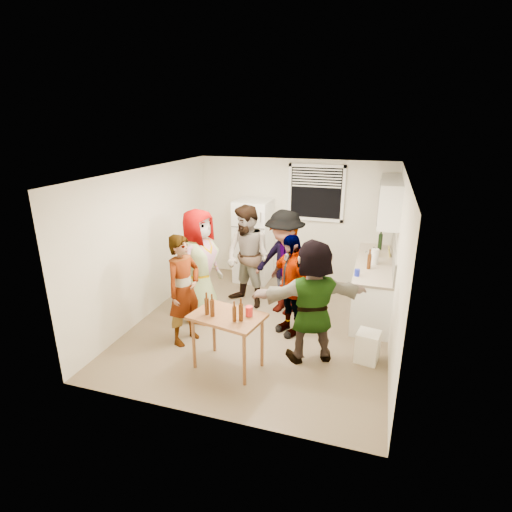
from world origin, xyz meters
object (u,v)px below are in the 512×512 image
(guest_grey, at_px, (202,317))
(guest_back_left, at_px, (248,304))
(guest_back_right, at_px, (283,312))
(guest_orange, at_px, (310,357))
(beer_bottle_counter, at_px, (368,269))
(red_cup, at_px, (249,316))
(kettle, at_px, (373,256))
(guest_black, at_px, (289,331))
(beer_bottle_table, at_px, (235,321))
(wine_bottle, at_px, (379,249))
(trash_bin, at_px, (368,345))
(guest_stripe, at_px, (187,340))
(serving_table, at_px, (229,366))
(blue_cup, at_px, (357,276))
(refrigerator, at_px, (253,241))

(guest_grey, relative_size, guest_back_left, 1.03)
(guest_grey, bearing_deg, guest_back_left, -28.27)
(guest_back_right, xyz_separation_m, guest_orange, (0.71, -1.28, 0.00))
(beer_bottle_counter, bearing_deg, red_cup, -125.94)
(kettle, xyz_separation_m, guest_black, (-1.17, -1.51, -0.90))
(red_cup, bearing_deg, beer_bottle_table, -123.89)
(kettle, xyz_separation_m, beer_bottle_counter, (-0.05, -0.67, -0.00))
(wine_bottle, xyz_separation_m, beer_bottle_table, (-1.70, -3.28, -0.11))
(beer_bottle_counter, xyz_separation_m, guest_orange, (-0.67, -1.48, -0.90))
(trash_bin, distance_m, guest_grey, 2.83)
(guest_stripe, distance_m, guest_orange, 1.90)
(serving_table, relative_size, beer_bottle_table, 4.53)
(kettle, bearing_deg, guest_grey, -159.09)
(red_cup, xyz_separation_m, guest_black, (0.30, 1.11, -0.79))
(blue_cup, bearing_deg, guest_back_right, 171.00)
(refrigerator, xyz_separation_m, guest_back_left, (0.28, -1.20, -0.85))
(wine_bottle, xyz_separation_m, guest_back_right, (-1.53, -1.32, -0.90))
(guest_orange, bearing_deg, trash_bin, 166.97)
(beer_bottle_table, bearing_deg, wine_bottle, 62.55)
(guest_grey, bearing_deg, serving_table, -130.19)
(kettle, relative_size, guest_black, 0.13)
(guest_stripe, relative_size, guest_back_left, 0.92)
(serving_table, distance_m, guest_back_left, 1.97)
(kettle, height_order, serving_table, kettle)
(kettle, distance_m, guest_orange, 2.44)
(trash_bin, xyz_separation_m, guest_orange, (-0.78, -0.17, -0.25))
(beer_bottle_counter, height_order, beer_bottle_table, beer_bottle_counter)
(beer_bottle_counter, height_order, blue_cup, beer_bottle_counter)
(trash_bin, height_order, red_cup, red_cup)
(wine_bottle, height_order, trash_bin, wine_bottle)
(refrigerator, xyz_separation_m, guest_grey, (-0.32, -1.93, -0.85))
(beer_bottle_counter, bearing_deg, blue_cup, -112.38)
(guest_orange, bearing_deg, refrigerator, -82.04)
(kettle, bearing_deg, guest_orange, -116.34)
(kettle, relative_size, guest_back_left, 0.12)
(blue_cup, distance_m, red_cup, 2.02)
(guest_back_left, bearing_deg, kettle, 42.72)
(wine_bottle, distance_m, guest_back_right, 2.21)
(refrigerator, relative_size, beer_bottle_table, 8.26)
(blue_cup, height_order, guest_grey, blue_cup)
(red_cup, bearing_deg, serving_table, -165.26)
(wine_bottle, bearing_deg, beer_bottle_counter, -97.61)
(trash_bin, bearing_deg, serving_table, -158.26)
(guest_back_right, bearing_deg, guest_back_left, -166.42)
(serving_table, bearing_deg, trash_bin, 21.74)
(wine_bottle, bearing_deg, refrigerator, -179.63)
(beer_bottle_counter, height_order, guest_back_right, beer_bottle_counter)
(kettle, height_order, red_cup, kettle)
(guest_back_right, height_order, guest_black, guest_back_right)
(blue_cup, relative_size, guest_orange, 0.06)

